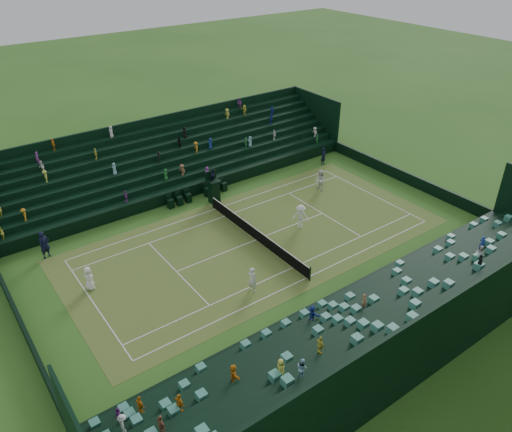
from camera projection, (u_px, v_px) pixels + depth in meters
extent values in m
plane|color=#2D621F|center=(256.00, 240.00, 35.65)|extent=(160.00, 160.00, 0.00)
cube|color=#457C29|center=(256.00, 240.00, 35.65)|extent=(12.97, 26.77, 0.01)
cube|color=black|center=(403.00, 176.00, 43.44)|extent=(17.17, 0.20, 1.00)
cube|color=black|center=(22.00, 326.00, 27.35)|extent=(17.17, 0.20, 1.00)
cube|color=black|center=(340.00, 297.00, 29.49)|extent=(0.20, 31.77, 1.00)
cube|color=black|center=(196.00, 189.00, 41.30)|extent=(0.20, 31.77, 1.00)
cube|color=black|center=(346.00, 301.00, 29.14)|extent=(0.80, 32.00, 1.00)
cube|color=black|center=(357.00, 306.00, 28.47)|extent=(0.80, 32.00, 1.45)
cube|color=black|center=(367.00, 310.00, 27.79)|extent=(0.80, 32.00, 1.90)
cube|color=black|center=(379.00, 315.00, 27.12)|extent=(0.80, 32.00, 2.35)
cube|color=black|center=(391.00, 320.00, 26.45)|extent=(0.80, 32.00, 2.80)
cube|color=black|center=(403.00, 325.00, 25.78)|extent=(0.80, 32.00, 3.25)
cube|color=black|center=(417.00, 331.00, 25.11)|extent=(0.80, 32.00, 3.70)
cube|color=black|center=(431.00, 337.00, 24.44)|extent=(0.80, 32.00, 4.15)
cube|color=black|center=(441.00, 337.00, 23.90)|extent=(0.20, 32.00, 4.90)
cube|color=black|center=(193.00, 187.00, 41.65)|extent=(0.80, 32.00, 1.00)
cube|color=black|center=(188.00, 181.00, 42.09)|extent=(0.80, 32.00, 1.45)
cube|color=black|center=(183.00, 176.00, 42.54)|extent=(0.80, 32.00, 1.90)
cube|color=black|center=(178.00, 170.00, 42.98)|extent=(0.80, 32.00, 2.35)
cube|color=black|center=(174.00, 164.00, 43.42)|extent=(0.80, 32.00, 2.80)
cube|color=black|center=(169.00, 159.00, 43.86)|extent=(0.80, 32.00, 3.25)
cube|color=black|center=(165.00, 154.00, 44.31)|extent=(0.80, 32.00, 3.70)
cube|color=black|center=(161.00, 149.00, 44.75)|extent=(0.80, 32.00, 4.15)
cube|color=black|center=(158.00, 143.00, 44.91)|extent=(0.20, 32.00, 4.90)
cylinder|color=black|center=(213.00, 202.00, 39.41)|extent=(0.10, 0.10, 1.06)
cylinder|color=black|center=(310.00, 274.00, 31.35)|extent=(0.10, 0.10, 1.06)
cube|color=black|center=(256.00, 235.00, 35.41)|extent=(11.57, 0.02, 0.86)
cube|color=white|center=(256.00, 229.00, 35.17)|extent=(11.57, 0.04, 0.07)
cube|color=black|center=(214.00, 192.00, 39.99)|extent=(0.73, 0.73, 1.88)
cube|color=black|center=(213.00, 181.00, 39.48)|extent=(0.94, 0.94, 0.10)
cube|color=black|center=(211.00, 175.00, 39.55)|extent=(0.08, 0.94, 0.73)
imported|color=black|center=(213.00, 175.00, 39.21)|extent=(0.46, 0.54, 0.97)
cube|color=black|center=(171.00, 204.00, 39.51)|extent=(0.46, 0.46, 0.74)
cube|color=black|center=(169.00, 197.00, 39.43)|extent=(0.06, 0.46, 0.46)
cube|color=black|center=(179.00, 201.00, 39.91)|extent=(0.46, 0.46, 0.74)
cube|color=black|center=(178.00, 194.00, 39.84)|extent=(0.06, 0.46, 0.46)
cube|color=black|center=(188.00, 198.00, 40.32)|extent=(0.46, 0.46, 0.74)
cube|color=black|center=(186.00, 192.00, 40.24)|extent=(0.06, 0.46, 0.46)
cube|color=black|center=(207.00, 192.00, 41.23)|extent=(0.46, 0.46, 0.74)
cube|color=black|center=(206.00, 186.00, 41.15)|extent=(0.06, 0.46, 0.46)
cube|color=black|center=(216.00, 189.00, 41.63)|extent=(0.46, 0.46, 0.74)
cube|color=black|center=(214.00, 183.00, 41.56)|extent=(0.06, 0.46, 0.46)
cube|color=black|center=(224.00, 187.00, 42.04)|extent=(0.46, 0.46, 0.74)
cube|color=black|center=(222.00, 181.00, 41.96)|extent=(0.06, 0.46, 0.46)
imported|color=white|center=(89.00, 278.00, 30.50)|extent=(0.91, 0.73, 1.62)
imported|color=white|center=(252.00, 279.00, 30.32)|extent=(0.73, 0.60, 1.74)
imported|color=white|center=(320.00, 180.00, 41.81)|extent=(0.92, 0.73, 1.84)
imported|color=white|center=(300.00, 216.00, 36.66)|extent=(1.37, 1.34, 1.88)
imported|color=black|center=(323.00, 156.00, 46.37)|extent=(0.52, 0.67, 1.65)
imported|color=black|center=(45.00, 245.00, 33.36)|extent=(0.68, 0.84, 1.98)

